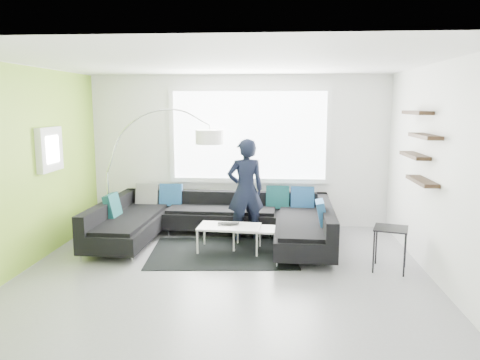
{
  "coord_description": "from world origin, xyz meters",
  "views": [
    {
      "loc": [
        0.66,
        -6.13,
        2.27
      ],
      "look_at": [
        0.14,
        0.9,
        1.12
      ],
      "focal_mm": 35.0,
      "sensor_mm": 36.0,
      "label": 1
    }
  ],
  "objects_px": {
    "arc_lamp": "(107,173)",
    "side_table": "(390,249)",
    "laptop": "(228,225)",
    "coffee_table": "(244,237)",
    "sectional_sofa": "(215,223)",
    "person": "(246,190)"
  },
  "relations": [
    {
      "from": "coffee_table",
      "to": "laptop",
      "type": "relative_size",
      "value": 3.67
    },
    {
      "from": "sectional_sofa",
      "to": "person",
      "type": "relative_size",
      "value": 2.23
    },
    {
      "from": "side_table",
      "to": "person",
      "type": "relative_size",
      "value": 0.35
    },
    {
      "from": "laptop",
      "to": "coffee_table",
      "type": "bearing_deg",
      "value": 9.04
    },
    {
      "from": "arc_lamp",
      "to": "laptop",
      "type": "xyz_separation_m",
      "value": [
        2.17,
        -0.76,
        -0.68
      ]
    },
    {
      "from": "sectional_sofa",
      "to": "arc_lamp",
      "type": "distance_m",
      "value": 2.12
    },
    {
      "from": "coffee_table",
      "to": "person",
      "type": "height_order",
      "value": "person"
    },
    {
      "from": "sectional_sofa",
      "to": "arc_lamp",
      "type": "bearing_deg",
      "value": 168.62
    },
    {
      "from": "side_table",
      "to": "laptop",
      "type": "distance_m",
      "value": 2.41
    },
    {
      "from": "sectional_sofa",
      "to": "side_table",
      "type": "relative_size",
      "value": 6.32
    },
    {
      "from": "arc_lamp",
      "to": "side_table",
      "type": "relative_size",
      "value": 3.64
    },
    {
      "from": "coffee_table",
      "to": "side_table",
      "type": "height_order",
      "value": "side_table"
    },
    {
      "from": "sectional_sofa",
      "to": "coffee_table",
      "type": "distance_m",
      "value": 0.58
    },
    {
      "from": "sectional_sofa",
      "to": "laptop",
      "type": "relative_size",
      "value": 11.38
    },
    {
      "from": "coffee_table",
      "to": "laptop",
      "type": "distance_m",
      "value": 0.33
    },
    {
      "from": "arc_lamp",
      "to": "coffee_table",
      "type": "bearing_deg",
      "value": -13.77
    },
    {
      "from": "coffee_table",
      "to": "side_table",
      "type": "distance_m",
      "value": 2.19
    },
    {
      "from": "laptop",
      "to": "side_table",
      "type": "bearing_deg",
      "value": -18.08
    },
    {
      "from": "arc_lamp",
      "to": "laptop",
      "type": "relative_size",
      "value": 6.56
    },
    {
      "from": "arc_lamp",
      "to": "sectional_sofa",
      "type": "bearing_deg",
      "value": -10.58
    },
    {
      "from": "sectional_sofa",
      "to": "coffee_table",
      "type": "relative_size",
      "value": 3.1
    },
    {
      "from": "arc_lamp",
      "to": "laptop",
      "type": "height_order",
      "value": "arc_lamp"
    }
  ]
}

